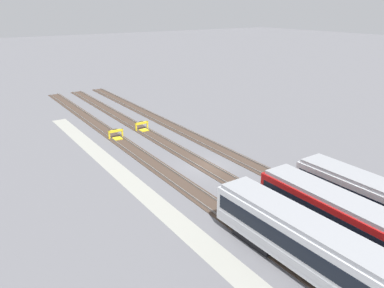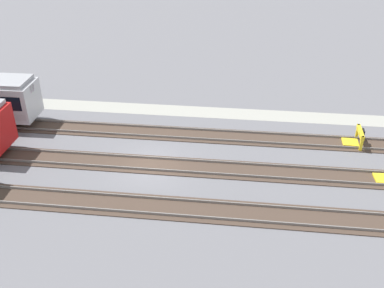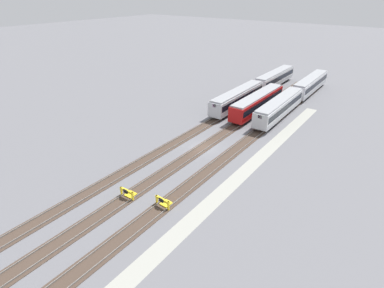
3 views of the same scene
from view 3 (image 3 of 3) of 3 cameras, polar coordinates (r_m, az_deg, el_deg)
ground_plane at (r=45.99m, az=2.06°, el=-0.71°), size 400.00×400.00×0.00m
service_walkway at (r=42.47m, az=11.41°, el=-3.86°), size 54.00×2.00×0.01m
rail_track_nearest at (r=43.95m, az=6.79°, el=-2.27°), size 90.00×2.23×0.21m
rail_track_near_inner at (r=45.97m, az=2.06°, el=-0.66°), size 90.00×2.24×0.21m
rail_track_middle at (r=48.31m, az=-2.23°, el=0.80°), size 90.00×2.23×0.21m
subway_car_front_row_leftmost at (r=62.11m, az=8.70°, el=8.65°), size 18.04×3.07×3.70m
subway_car_front_row_left_inner at (r=76.14m, az=21.63°, el=10.55°), size 18.03×3.03×3.70m
subway_car_front_row_centre at (r=58.78m, az=16.30°, el=6.77°), size 18.05×3.16×3.70m
subway_car_front_row_right_inner at (r=60.31m, az=12.39°, el=7.76°), size 18.01×2.88×3.70m
subway_car_front_row_rightmost at (r=78.71m, az=15.50°, el=11.97°), size 18.01×2.89×3.70m
bumper_stop_nearest_track at (r=34.17m, az=-5.35°, el=-10.95°), size 1.38×2.01×1.22m
bumper_stop_near_inner_track at (r=36.10m, az=-12.01°, el=-9.14°), size 1.37×2.01×1.22m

